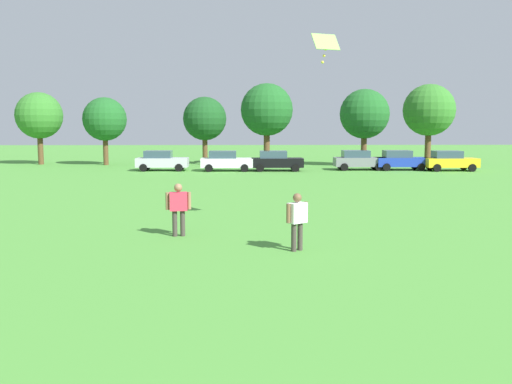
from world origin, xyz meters
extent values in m
plane|color=#4C9338|center=(0.00, 30.00, 0.00)|extent=(160.00, 160.00, 0.00)
cylinder|color=#3F3833|center=(4.26, 15.09, 0.43)|extent=(0.16, 0.16, 0.85)
cylinder|color=#3F3833|center=(4.06, 14.93, 0.43)|extent=(0.16, 0.16, 0.85)
cube|color=white|center=(4.16, 15.01, 1.16)|extent=(0.65, 0.60, 0.61)
cylinder|color=brown|center=(4.44, 15.22, 1.17)|extent=(0.12, 0.12, 0.57)
cylinder|color=brown|center=(3.88, 14.79, 1.17)|extent=(0.12, 0.12, 0.57)
sphere|color=brown|center=(4.16, 15.01, 1.61)|extent=(0.27, 0.27, 0.27)
cylinder|color=#3F3833|center=(0.21, 17.33, 0.44)|extent=(0.17, 0.17, 0.89)
cylinder|color=#3F3833|center=(0.47, 17.37, 0.44)|extent=(0.17, 0.17, 0.89)
cube|color=#D8334C|center=(0.34, 17.35, 1.20)|extent=(0.63, 0.41, 0.63)
cylinder|color=#936B4C|center=(-0.02, 17.30, 1.22)|extent=(0.13, 0.13, 0.59)
cylinder|color=#936B4C|center=(0.71, 17.40, 1.22)|extent=(0.13, 0.13, 0.59)
sphere|color=#936B4C|center=(0.34, 17.35, 1.67)|extent=(0.28, 0.28, 0.28)
cube|color=#8CD859|center=(5.41, 18.19, 6.63)|extent=(1.02, 0.71, 0.59)
sphere|color=yellow|center=(5.41, 18.19, 6.38)|extent=(0.10, 0.10, 0.10)
sphere|color=yellow|center=(5.36, 18.19, 6.16)|extent=(0.10, 0.10, 0.10)
sphere|color=yellow|center=(5.31, 18.19, 5.94)|extent=(0.10, 0.10, 0.10)
cube|color=silver|center=(-4.21, 45.69, 0.70)|extent=(4.30, 1.80, 0.76)
cube|color=#334756|center=(-4.56, 45.69, 1.38)|extent=(2.24, 1.58, 0.60)
cylinder|color=black|center=(-2.75, 46.59, 0.32)|extent=(0.64, 0.22, 0.64)
cylinder|color=black|center=(-2.75, 44.79, 0.32)|extent=(0.64, 0.22, 0.64)
cylinder|color=black|center=(-5.67, 46.59, 0.32)|extent=(0.64, 0.22, 0.64)
cylinder|color=black|center=(-5.67, 44.79, 0.32)|extent=(0.64, 0.22, 0.64)
cube|color=white|center=(1.22, 45.19, 0.70)|extent=(4.30, 1.80, 0.76)
cube|color=#334756|center=(0.88, 45.19, 1.38)|extent=(2.24, 1.58, 0.60)
cylinder|color=black|center=(2.68, 46.09, 0.32)|extent=(0.64, 0.22, 0.64)
cylinder|color=black|center=(2.68, 44.29, 0.32)|extent=(0.64, 0.22, 0.64)
cylinder|color=black|center=(-0.24, 46.09, 0.32)|extent=(0.64, 0.22, 0.64)
cylinder|color=black|center=(-0.24, 44.29, 0.32)|extent=(0.64, 0.22, 0.64)
cube|color=black|center=(5.42, 45.19, 0.70)|extent=(4.30, 1.80, 0.76)
cube|color=#334756|center=(5.08, 45.19, 1.38)|extent=(2.24, 1.58, 0.60)
cylinder|color=black|center=(6.88, 46.09, 0.32)|extent=(0.64, 0.22, 0.64)
cylinder|color=black|center=(6.88, 44.29, 0.32)|extent=(0.64, 0.22, 0.64)
cylinder|color=black|center=(3.96, 46.09, 0.32)|extent=(0.64, 0.22, 0.64)
cylinder|color=black|center=(3.96, 44.29, 0.32)|extent=(0.64, 0.22, 0.64)
cube|color=slate|center=(12.52, 46.03, 0.70)|extent=(4.30, 1.80, 0.76)
cube|color=#334756|center=(12.18, 46.03, 1.38)|extent=(2.24, 1.58, 0.60)
cylinder|color=black|center=(13.98, 46.93, 0.32)|extent=(0.64, 0.22, 0.64)
cylinder|color=black|center=(13.98, 45.13, 0.32)|extent=(0.64, 0.22, 0.64)
cylinder|color=black|center=(11.06, 46.93, 0.32)|extent=(0.64, 0.22, 0.64)
cylinder|color=black|center=(11.06, 45.13, 0.32)|extent=(0.64, 0.22, 0.64)
cube|color=#1E38AD|center=(16.03, 45.82, 0.70)|extent=(4.30, 1.80, 0.76)
cube|color=#334756|center=(15.69, 45.82, 1.38)|extent=(2.24, 1.58, 0.60)
cylinder|color=black|center=(17.50, 46.72, 0.32)|extent=(0.64, 0.22, 0.64)
cylinder|color=black|center=(17.50, 44.92, 0.32)|extent=(0.64, 0.22, 0.64)
cylinder|color=black|center=(14.57, 46.72, 0.32)|extent=(0.64, 0.22, 0.64)
cylinder|color=black|center=(14.57, 44.92, 0.32)|extent=(0.64, 0.22, 0.64)
cube|color=yellow|center=(19.98, 44.93, 0.70)|extent=(4.30, 1.80, 0.76)
cube|color=#334756|center=(19.64, 44.93, 1.38)|extent=(2.24, 1.58, 0.60)
cylinder|color=black|center=(21.44, 45.83, 0.32)|extent=(0.64, 0.22, 0.64)
cylinder|color=black|center=(21.44, 44.03, 0.32)|extent=(0.64, 0.22, 0.64)
cylinder|color=black|center=(18.52, 45.83, 0.32)|extent=(0.64, 0.22, 0.64)
cylinder|color=black|center=(18.52, 44.03, 0.32)|extent=(0.64, 0.22, 0.64)
cylinder|color=brown|center=(-17.25, 53.83, 1.42)|extent=(0.52, 0.52, 2.85)
sphere|color=#337528|center=(-17.25, 53.83, 4.76)|extent=(4.50, 4.50, 4.50)
cylinder|color=brown|center=(-10.68, 52.87, 1.32)|extent=(0.49, 0.49, 2.63)
sphere|color=#1E5B23|center=(-10.68, 52.87, 4.40)|extent=(4.16, 4.16, 4.16)
cylinder|color=brown|center=(-1.14, 53.30, 1.33)|extent=(0.49, 0.49, 2.67)
sphere|color=#194C1E|center=(-1.14, 53.30, 4.46)|extent=(4.21, 4.21, 4.21)
cylinder|color=brown|center=(4.86, 52.58, 1.59)|extent=(0.58, 0.58, 3.17)
sphere|color=#1E5B23|center=(4.86, 52.58, 5.30)|extent=(5.01, 5.01, 5.01)
cylinder|color=brown|center=(13.86, 50.65, 1.46)|extent=(0.54, 0.54, 2.91)
sphere|color=#1E5B23|center=(13.86, 50.65, 4.86)|extent=(4.60, 4.60, 4.60)
cylinder|color=brown|center=(20.57, 52.70, 1.58)|extent=(0.58, 0.58, 3.16)
sphere|color=#337528|center=(20.57, 52.70, 5.28)|extent=(4.99, 4.99, 4.99)
camera|label=1|loc=(2.53, -1.53, 3.74)|focal=39.33mm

